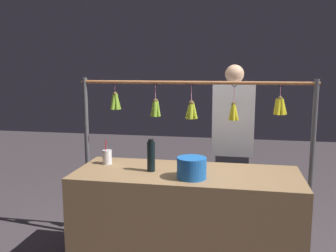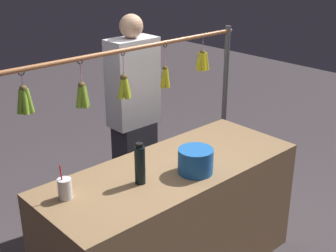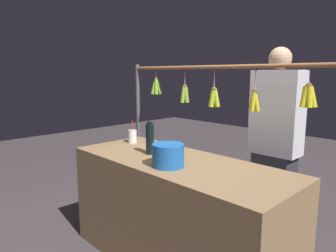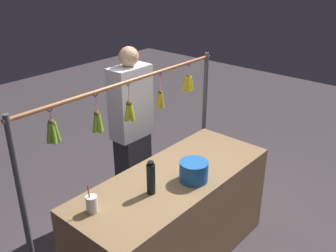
{
  "view_description": "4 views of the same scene",
  "coord_description": "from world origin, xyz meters",
  "views": [
    {
      "loc": [
        -0.39,
        2.9,
        1.72
      ],
      "look_at": [
        0.16,
        0.0,
        1.24
      ],
      "focal_mm": 39.27,
      "sensor_mm": 36.0,
      "label": 1
    },
    {
      "loc": [
        1.88,
        2.01,
        2.27
      ],
      "look_at": [
        0.04,
        0.0,
        1.17
      ],
      "focal_mm": 49.18,
      "sensor_mm": 36.0,
      "label": 2
    },
    {
      "loc": [
        -1.61,
        1.66,
        1.53
      ],
      "look_at": [
        0.1,
        0.0,
        1.12
      ],
      "focal_mm": 33.14,
      "sensor_mm": 36.0,
      "label": 3
    },
    {
      "loc": [
        2.06,
        1.72,
        2.52
      ],
      "look_at": [
        0.07,
        0.0,
        1.34
      ],
      "focal_mm": 40.95,
      "sensor_mm": 36.0,
      "label": 4
    }
  ],
  "objects": [
    {
      "name": "market_counter",
      "position": [
        0.0,
        0.0,
        0.43
      ],
      "size": [
        1.85,
        0.73,
        0.86
      ],
      "primitive_type": "cube",
      "color": "olive",
      "rests_on": "ground"
    },
    {
      "name": "drink_cup",
      "position": [
        0.73,
        -0.13,
        0.93
      ],
      "size": [
        0.08,
        0.08,
        0.22
      ],
      "color": "silver",
      "rests_on": "market_counter"
    },
    {
      "name": "display_rack",
      "position": [
        -0.0,
        -0.47,
        1.14
      ],
      "size": [
        2.19,
        0.11,
        1.62
      ],
      "color": "#4C4C51",
      "rests_on": "ground"
    },
    {
      "name": "vendor_person",
      "position": [
        -0.36,
        -0.86,
        0.86
      ],
      "size": [
        0.41,
        0.22,
        1.74
      ],
      "color": "#2D2D38",
      "rests_on": "ground"
    },
    {
      "name": "blue_bucket",
      "position": [
        -0.06,
        0.16,
        0.95
      ],
      "size": [
        0.23,
        0.23,
        0.16
      ],
      "primitive_type": "cylinder",
      "color": "blue",
      "rests_on": "market_counter"
    },
    {
      "name": "water_bottle",
      "position": [
        0.29,
        0.03,
        0.99
      ],
      "size": [
        0.07,
        0.07,
        0.27
      ],
      "color": "black",
      "rests_on": "market_counter"
    }
  ]
}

